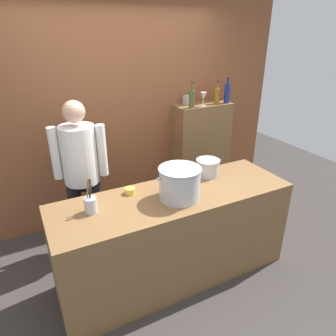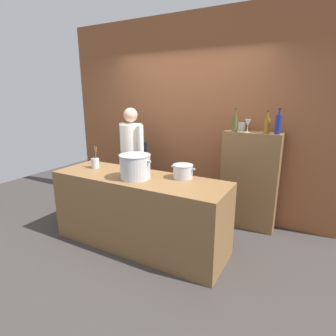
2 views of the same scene
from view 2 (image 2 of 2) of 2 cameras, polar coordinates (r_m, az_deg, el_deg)
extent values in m
plane|color=#383330|center=(3.64, -5.82, -15.49)|extent=(8.00, 8.00, 0.00)
cube|color=brown|center=(4.37, 4.28, 10.52)|extent=(4.40, 0.10, 3.00)
cube|color=brown|center=(3.43, -6.02, -9.02)|extent=(2.19, 0.70, 0.90)
cube|color=brown|center=(4.00, 16.69, -2.51)|extent=(0.76, 0.32, 1.36)
cylinder|color=black|center=(4.29, -6.50, -4.41)|extent=(0.14, 0.14, 0.84)
cylinder|color=black|center=(4.44, -8.09, -3.77)|extent=(0.14, 0.14, 0.84)
cylinder|color=white|center=(4.19, -7.64, 5.12)|extent=(0.34, 0.34, 0.58)
cube|color=black|center=(4.34, -5.63, 2.32)|extent=(0.29, 0.11, 0.52)
cylinder|color=white|center=(4.01, -5.76, 5.16)|extent=(0.09, 0.09, 0.52)
cylinder|color=white|center=(4.36, -9.39, 5.84)|extent=(0.09, 0.09, 0.52)
sphere|color=tan|center=(4.14, -7.85, 10.93)|extent=(0.21, 0.21, 0.21)
cylinder|color=#B7BABF|center=(3.18, -6.88, 0.20)|extent=(0.35, 0.35, 0.28)
cylinder|color=#B7BABF|center=(3.14, -6.96, 2.70)|extent=(0.37, 0.37, 0.01)
cube|color=#B7BABF|center=(3.27, -9.70, 2.12)|extent=(0.04, 0.02, 0.02)
cube|color=#B7BABF|center=(3.05, -3.96, 1.35)|extent=(0.04, 0.02, 0.02)
cylinder|color=#B7BABF|center=(3.19, 3.14, -0.79)|extent=(0.23, 0.23, 0.15)
cylinder|color=#B7BABF|center=(3.16, 3.16, 0.62)|extent=(0.24, 0.24, 0.01)
cube|color=#B7BABF|center=(3.23, 1.04, 0.36)|extent=(0.04, 0.02, 0.02)
cube|color=#B7BABF|center=(3.12, 5.34, -0.24)|extent=(0.04, 0.02, 0.02)
cylinder|color=#B7BABF|center=(3.75, -14.96, 0.97)|extent=(0.10, 0.10, 0.13)
cylinder|color=#262626|center=(3.74, -15.00, 1.98)|extent=(0.05, 0.03, 0.22)
cylinder|color=#262626|center=(3.73, -14.96, 2.39)|extent=(0.04, 0.03, 0.28)
cylinder|color=olive|center=(3.76, -14.95, 2.34)|extent=(0.06, 0.03, 0.26)
cylinder|color=olive|center=(3.73, -14.92, 2.38)|extent=(0.04, 0.05, 0.28)
cylinder|color=yellow|center=(3.62, -8.88, 0.19)|extent=(0.09, 0.09, 0.05)
cylinder|color=#8C5919|center=(3.75, 19.98, 8.32)|extent=(0.07, 0.07, 0.20)
cylinder|color=#8C5919|center=(3.74, 20.17, 10.40)|extent=(0.02, 0.02, 0.08)
cylinder|color=black|center=(3.74, 20.24, 11.10)|extent=(0.03, 0.03, 0.01)
cylinder|color=#475123|center=(3.79, 13.77, 8.96)|extent=(0.07, 0.07, 0.21)
cylinder|color=#475123|center=(3.78, 13.91, 11.17)|extent=(0.02, 0.02, 0.09)
cylinder|color=black|center=(3.78, 13.96, 11.91)|extent=(0.03, 0.03, 0.01)
cylinder|color=navy|center=(3.71, 22.05, 8.38)|extent=(0.07, 0.07, 0.24)
cylinder|color=navy|center=(3.70, 22.29, 10.77)|extent=(0.03, 0.03, 0.07)
cylinder|color=black|center=(3.69, 22.36, 11.42)|extent=(0.03, 0.03, 0.01)
cylinder|color=silver|center=(3.77, 16.22, 7.20)|extent=(0.06, 0.06, 0.01)
cylinder|color=silver|center=(3.76, 16.27, 7.81)|extent=(0.01, 0.01, 0.08)
cone|color=silver|center=(3.76, 16.36, 9.06)|extent=(0.08, 0.08, 0.09)
cube|color=#B2B2B7|center=(3.98, 15.23, 8.42)|extent=(0.09, 0.09, 0.11)
camera|label=1|loc=(3.02, -54.82, 16.42)|focal=32.75mm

